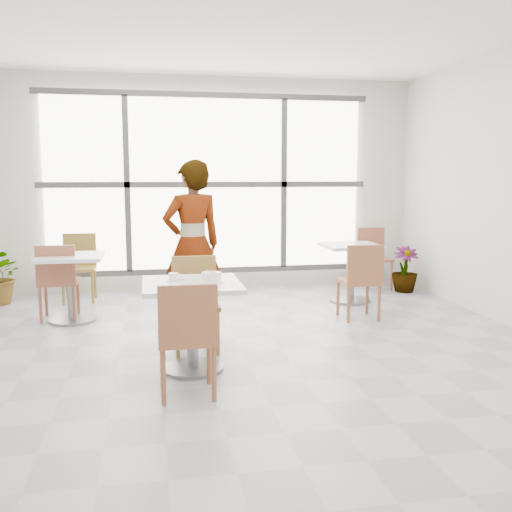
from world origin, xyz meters
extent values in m
plane|color=#9E9EA5|center=(0.00, 0.00, 0.00)|extent=(7.00, 7.00, 0.00)
plane|color=silver|center=(0.00, 3.50, 1.50)|extent=(6.00, 0.00, 6.00)
cube|color=white|center=(0.00, 3.44, 1.50)|extent=(4.40, 0.04, 2.40)
cube|color=#3F3F42|center=(0.00, 3.41, 1.50)|extent=(4.60, 0.05, 0.08)
cube|color=#3F3F42|center=(-1.10, 3.41, 1.50)|extent=(0.08, 0.05, 2.40)
cube|color=#3F3F42|center=(1.10, 3.41, 1.50)|extent=(0.08, 0.05, 2.40)
cube|color=#3F3F42|center=(0.00, 3.41, 0.28)|extent=(4.60, 0.05, 0.08)
cube|color=#3F3F42|center=(0.00, 3.41, 2.72)|extent=(4.60, 0.05, 0.08)
cube|color=silver|center=(-0.48, 0.01, 0.73)|extent=(0.80, 0.80, 0.04)
cylinder|color=slate|center=(-0.48, 0.01, 0.35)|extent=(0.10, 0.10, 0.71)
cylinder|color=slate|center=(-0.48, 0.01, 0.01)|extent=(0.52, 0.52, 0.03)
cube|color=#955736|center=(-0.57, -0.53, 0.43)|extent=(0.42, 0.42, 0.04)
cube|color=#955736|center=(-0.57, -0.72, 0.66)|extent=(0.42, 0.04, 0.42)
cylinder|color=#955736|center=(-0.39, -0.35, 0.21)|extent=(0.04, 0.04, 0.41)
cylinder|color=#955736|center=(-0.39, -0.71, 0.21)|extent=(0.04, 0.04, 0.41)
cylinder|color=#955736|center=(-0.75, -0.35, 0.21)|extent=(0.04, 0.04, 0.41)
cylinder|color=#955736|center=(-0.75, -0.71, 0.21)|extent=(0.04, 0.04, 0.41)
cube|color=olive|center=(-0.41, 0.53, 0.43)|extent=(0.42, 0.42, 0.04)
cube|color=olive|center=(-0.41, 0.72, 0.66)|extent=(0.42, 0.04, 0.42)
cylinder|color=olive|center=(-0.59, 0.35, 0.21)|extent=(0.04, 0.04, 0.41)
cylinder|color=olive|center=(-0.59, 0.71, 0.21)|extent=(0.04, 0.04, 0.41)
cylinder|color=olive|center=(-0.23, 0.35, 0.21)|extent=(0.04, 0.04, 0.41)
cylinder|color=olive|center=(-0.23, 0.71, 0.21)|extent=(0.04, 0.04, 0.41)
cylinder|color=white|center=(-0.32, -0.01, 0.76)|extent=(0.21, 0.21, 0.01)
cylinder|color=white|center=(-0.32, -0.01, 0.80)|extent=(0.16, 0.16, 0.07)
torus|color=white|center=(-0.32, -0.01, 0.83)|extent=(0.16, 0.16, 0.01)
cylinder|color=#D9B48A|center=(-0.32, -0.01, 0.80)|extent=(0.14, 0.14, 0.05)
cylinder|color=beige|center=(-0.35, 0.02, 0.83)|extent=(0.03, 0.03, 0.02)
cylinder|color=#F4EC9D|center=(-0.33, -0.01, 0.83)|extent=(0.03, 0.03, 0.02)
cylinder|color=#F6E99F|center=(-0.32, 0.00, 0.83)|extent=(0.03, 0.03, 0.02)
cylinder|color=beige|center=(-0.30, 0.01, 0.83)|extent=(0.03, 0.03, 0.01)
cylinder|color=beige|center=(-0.32, 0.00, 0.83)|extent=(0.03, 0.03, 0.02)
cylinder|color=beige|center=(-0.31, -0.04, 0.84)|extent=(0.03, 0.03, 0.02)
cylinder|color=beige|center=(-0.29, 0.02, 0.83)|extent=(0.03, 0.03, 0.01)
cylinder|color=#F3E29C|center=(-0.34, -0.05, 0.83)|extent=(0.03, 0.03, 0.02)
cylinder|color=beige|center=(-0.32, 0.01, 0.83)|extent=(0.03, 0.03, 0.02)
cylinder|color=beige|center=(-0.33, -0.02, 0.83)|extent=(0.03, 0.03, 0.02)
cylinder|color=beige|center=(-0.32, -0.01, 0.83)|extent=(0.03, 0.03, 0.02)
cylinder|color=beige|center=(-0.30, 0.00, 0.83)|extent=(0.03, 0.03, 0.02)
cylinder|color=white|center=(-0.63, 0.10, 0.75)|extent=(0.13, 0.13, 0.01)
cylinder|color=white|center=(-0.63, 0.10, 0.79)|extent=(0.08, 0.08, 0.06)
torus|color=white|center=(-0.59, 0.10, 0.79)|extent=(0.05, 0.01, 0.05)
cylinder|color=black|center=(-0.63, 0.10, 0.81)|extent=(0.07, 0.07, 0.00)
cube|color=silver|center=(-0.58, 0.08, 0.76)|extent=(0.09, 0.05, 0.00)
sphere|color=silver|center=(-0.54, 0.09, 0.76)|extent=(0.02, 0.02, 0.02)
imported|color=black|center=(-0.37, 1.40, 0.89)|extent=(0.75, 0.61, 1.79)
cube|color=silver|center=(-1.69, 1.89, 0.73)|extent=(0.70, 0.70, 0.04)
cylinder|color=slate|center=(-1.69, 1.89, 0.35)|extent=(0.10, 0.10, 0.71)
cylinder|color=slate|center=(-1.69, 1.89, 0.01)|extent=(0.52, 0.52, 0.03)
cube|color=silver|center=(1.73, 2.29, 0.73)|extent=(0.70, 0.70, 0.04)
cylinder|color=slate|center=(1.73, 2.29, 0.35)|extent=(0.10, 0.10, 0.71)
cylinder|color=slate|center=(1.73, 2.29, 0.01)|extent=(0.52, 0.52, 0.03)
cube|color=brown|center=(-1.84, 2.02, 0.43)|extent=(0.42, 0.42, 0.04)
cube|color=brown|center=(-1.84, 1.83, 0.66)|extent=(0.42, 0.04, 0.42)
cylinder|color=brown|center=(-1.66, 2.20, 0.21)|extent=(0.04, 0.04, 0.41)
cylinder|color=brown|center=(-1.66, 1.84, 0.21)|extent=(0.04, 0.04, 0.41)
cylinder|color=brown|center=(-2.02, 2.20, 0.21)|extent=(0.04, 0.04, 0.41)
cylinder|color=brown|center=(-2.02, 1.84, 0.21)|extent=(0.04, 0.04, 0.41)
cube|color=olive|center=(-1.73, 2.96, 0.43)|extent=(0.42, 0.42, 0.04)
cube|color=olive|center=(-1.73, 3.15, 0.66)|extent=(0.42, 0.04, 0.42)
cylinder|color=olive|center=(-1.91, 2.78, 0.21)|extent=(0.04, 0.04, 0.41)
cylinder|color=olive|center=(-1.91, 3.14, 0.21)|extent=(0.04, 0.04, 0.41)
cylinder|color=olive|center=(-1.55, 2.78, 0.21)|extent=(0.04, 0.04, 0.41)
cylinder|color=olive|center=(-1.55, 3.14, 0.21)|extent=(0.04, 0.04, 0.41)
cube|color=brown|center=(1.51, 1.43, 0.43)|extent=(0.42, 0.42, 0.04)
cube|color=brown|center=(1.51, 1.24, 0.66)|extent=(0.42, 0.04, 0.42)
cylinder|color=brown|center=(1.69, 1.61, 0.21)|extent=(0.04, 0.04, 0.41)
cylinder|color=brown|center=(1.69, 1.25, 0.21)|extent=(0.04, 0.04, 0.41)
cylinder|color=brown|center=(1.33, 1.61, 0.21)|extent=(0.04, 0.04, 0.41)
cylinder|color=brown|center=(1.33, 1.25, 0.21)|extent=(0.04, 0.04, 0.41)
cube|color=#99543C|center=(2.37, 3.05, 0.43)|extent=(0.42, 0.42, 0.04)
cube|color=#99543C|center=(2.37, 3.24, 0.66)|extent=(0.42, 0.04, 0.42)
cylinder|color=#99543C|center=(2.19, 2.87, 0.21)|extent=(0.04, 0.04, 0.41)
cylinder|color=#99543C|center=(2.19, 3.23, 0.21)|extent=(0.04, 0.04, 0.41)
cylinder|color=#99543C|center=(2.55, 2.87, 0.21)|extent=(0.04, 0.04, 0.41)
cylinder|color=#99543C|center=(2.55, 3.23, 0.21)|extent=(0.04, 0.04, 0.41)
imported|color=#467431|center=(-2.70, 2.97, 0.36)|extent=(0.82, 0.78, 0.72)
imported|color=#447539|center=(2.70, 2.76, 0.32)|extent=(0.41, 0.41, 0.64)
camera|label=1|loc=(-0.82, -4.68, 1.63)|focal=40.31mm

